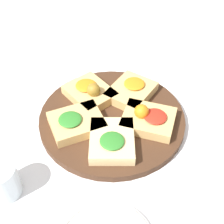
% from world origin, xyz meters
% --- Properties ---
extents(ground_plane, '(3.00, 3.00, 0.00)m').
position_xyz_m(ground_plane, '(0.00, 0.00, 0.00)').
color(ground_plane, white).
extents(serving_board, '(0.41, 0.41, 0.02)m').
position_xyz_m(serving_board, '(0.00, 0.00, 0.01)').
color(serving_board, '#422819').
rests_on(serving_board, ground_plane).
extents(focaccia_slice_0, '(0.14, 0.16, 0.04)m').
position_xyz_m(focaccia_slice_0, '(0.02, 0.10, 0.04)').
color(focaccia_slice_0, '#E5C689').
rests_on(focaccia_slice_0, serving_board).
extents(focaccia_slice_1, '(0.18, 0.17, 0.06)m').
position_xyz_m(focaccia_slice_1, '(-0.09, 0.05, 0.04)').
color(focaccia_slice_1, tan).
rests_on(focaccia_slice_1, serving_board).
extents(focaccia_slice_2, '(0.18, 0.18, 0.04)m').
position_xyz_m(focaccia_slice_2, '(-0.08, -0.07, 0.04)').
color(focaccia_slice_2, tan).
rests_on(focaccia_slice_2, serving_board).
extents(focaccia_slice_3, '(0.16, 0.18, 0.06)m').
position_xyz_m(focaccia_slice_3, '(0.05, -0.09, 0.04)').
color(focaccia_slice_3, tan).
rests_on(focaccia_slice_3, serving_board).
extents(focaccia_slice_4, '(0.16, 0.14, 0.04)m').
position_xyz_m(focaccia_slice_4, '(0.10, 0.02, 0.04)').
color(focaccia_slice_4, tan).
rests_on(focaccia_slice_4, serving_board).
extents(water_glass, '(0.08, 0.08, 0.09)m').
position_xyz_m(water_glass, '(0.29, 0.17, 0.04)').
color(water_glass, silver).
rests_on(water_glass, ground_plane).
extents(napkin_stack, '(0.15, 0.14, 0.01)m').
position_xyz_m(napkin_stack, '(-0.35, -0.21, 0.00)').
color(napkin_stack, white).
rests_on(napkin_stack, ground_plane).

